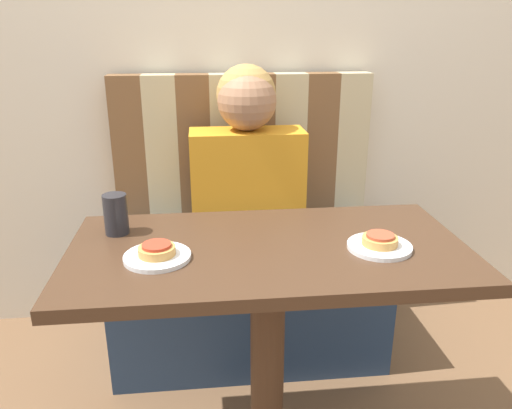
% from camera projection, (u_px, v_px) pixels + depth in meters
% --- Properties ---
extents(wall_back, '(7.00, 0.05, 2.60)m').
position_uv_depth(wall_back, '(239.00, 29.00, 2.06)').
color(wall_back, beige).
rests_on(wall_back, ground_plane).
extents(booth_seat, '(1.08, 0.56, 0.50)m').
position_uv_depth(booth_seat, '(248.00, 293.00, 2.11)').
color(booth_seat, navy).
rests_on(booth_seat, ground_plane).
extents(booth_backrest, '(1.08, 0.09, 0.63)m').
position_uv_depth(booth_backrest, '(242.00, 149.00, 2.14)').
color(booth_backrest, brown).
rests_on(booth_backrest, booth_seat).
extents(dining_table, '(1.08, 0.55, 0.75)m').
position_uv_depth(dining_table, '(268.00, 283.00, 1.39)').
color(dining_table, '#422B1C').
rests_on(dining_table, ground_plane).
extents(person, '(0.43, 0.25, 0.69)m').
position_uv_depth(person, '(247.00, 154.00, 1.91)').
color(person, orange).
rests_on(person, booth_seat).
extents(plate_left, '(0.17, 0.17, 0.01)m').
position_uv_depth(plate_left, '(157.00, 257.00, 1.27)').
color(plate_left, white).
rests_on(plate_left, dining_table).
extents(plate_right, '(0.17, 0.17, 0.01)m').
position_uv_depth(plate_right, '(379.00, 247.00, 1.33)').
color(plate_right, white).
rests_on(plate_right, dining_table).
extents(pizza_left, '(0.09, 0.09, 0.03)m').
position_uv_depth(pizza_left, '(157.00, 250.00, 1.27)').
color(pizza_left, '#C68E47').
rests_on(pizza_left, plate_left).
extents(pizza_right, '(0.09, 0.09, 0.03)m').
position_uv_depth(pizza_right, '(380.00, 240.00, 1.32)').
color(pizza_right, '#C68E47').
rests_on(pizza_right, plate_right).
extents(drinking_cup, '(0.07, 0.07, 0.12)m').
position_uv_depth(drinking_cup, '(116.00, 214.00, 1.41)').
color(drinking_cup, '#232328').
rests_on(drinking_cup, dining_table).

